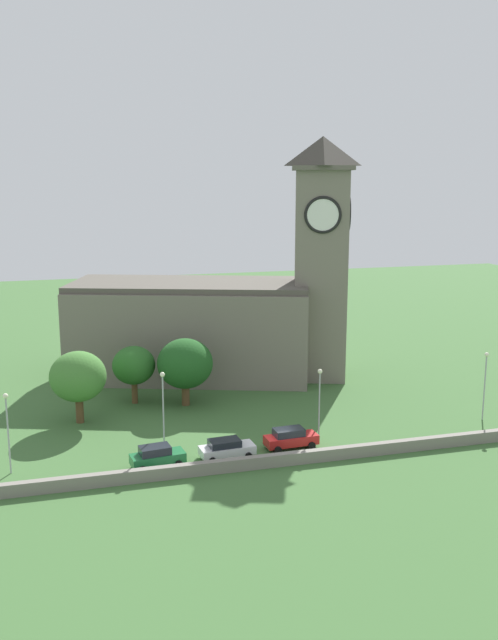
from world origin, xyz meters
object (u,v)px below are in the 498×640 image
at_px(car_white, 226,448).
at_px(church, 217,314).
at_px(car_green, 157,456).
at_px(streetlamp_west_end, 7,420).
at_px(streetlamp_east_mid, 485,375).
at_px(tree_riverside_west, 78,377).
at_px(tree_churchyard, 134,366).
at_px(tree_riverside_east, 185,364).
at_px(streetlamp_central, 320,391).
at_px(streetlamp_west_mid, 163,399).
at_px(car_red, 290,438).

bearing_deg(car_white, church, 78.71).
bearing_deg(car_white, car_green, -175.97).
xyz_separation_m(church, streetlamp_west_end, (-22.92, -23.74, -3.01)).
distance_m(car_white, streetlamp_east_mid, 27.41).
bearing_deg(tree_riverside_west, car_white, -46.18).
relative_size(streetlamp_east_mid, tree_churchyard, 1.11).
bearing_deg(tree_riverside_east, streetlamp_central, -50.35).
height_order(streetlamp_west_end, tree_churchyard, streetlamp_west_end).
bearing_deg(church, car_green, -113.44).
relative_size(car_white, streetlamp_west_end, 0.71).
relative_size(tree_churchyard, tree_riverside_east, 0.87).
height_order(church, streetlamp_east_mid, church).
xyz_separation_m(streetlamp_east_mid, tree_riverside_east, (-27.87, 12.57, -0.10)).
bearing_deg(car_green, tree_riverside_east, 71.11).
height_order(church, tree_riverside_east, church).
bearing_deg(streetlamp_west_mid, streetlamp_east_mid, -1.08).
height_order(streetlamp_central, tree_riverside_east, tree_riverside_east).
distance_m(streetlamp_west_mid, streetlamp_central, 14.50).
height_order(church, car_red, church).
distance_m(streetlamp_west_mid, tree_churchyard, 14.13).
bearing_deg(streetlamp_west_end, car_white, -4.88).
xyz_separation_m(car_red, streetlamp_central, (3.45, 1.88, 3.50)).
bearing_deg(tree_churchyard, streetlamp_central, -43.26).
height_order(streetlamp_west_mid, streetlamp_central, streetlamp_west_mid).
bearing_deg(tree_riverside_east, tree_riverside_west, -167.24).
distance_m(car_green, tree_riverside_west, 14.62).
xyz_separation_m(church, car_green, (-11.14, -25.70, -6.66)).
bearing_deg(tree_riverside_west, tree_churchyard, 37.98).
xyz_separation_m(car_white, streetlamp_east_mid, (27.03, 2.38, 3.83)).
bearing_deg(tree_riverside_east, car_white, -86.80).
bearing_deg(streetlamp_west_end, church, 46.01).
xyz_separation_m(car_white, car_red, (6.06, 0.58, 0.10)).
bearing_deg(streetlamp_east_mid, streetlamp_central, 179.73).
bearing_deg(car_green, tree_churchyard, 89.69).
height_order(car_green, car_red, car_green).
bearing_deg(car_green, car_red, 4.76).
height_order(car_red, streetlamp_west_end, streetlamp_west_end).
height_order(car_white, streetlamp_east_mid, streetlamp_east_mid).
distance_m(car_green, car_red, 12.20).
distance_m(car_red, streetlamp_east_mid, 21.38).
bearing_deg(car_white, tree_churchyard, 109.39).
relative_size(car_white, streetlamp_west_mid, 0.68).
xyz_separation_m(streetlamp_west_mid, tree_riverside_west, (-6.95, 9.45, -0.11)).
distance_m(car_red, tree_riverside_west, 21.88).
bearing_deg(car_green, streetlamp_west_mid, 71.85).
bearing_deg(tree_riverside_east, church, 60.33).
relative_size(streetlamp_central, streetlamp_east_mid, 0.94).
height_order(car_white, tree_churchyard, tree_churchyard).
distance_m(tree_churchyard, tree_riverside_west, 7.54).
bearing_deg(streetlamp_west_end, car_red, -2.26).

